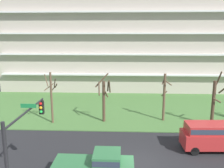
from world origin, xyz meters
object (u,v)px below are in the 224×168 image
tree_left (104,98)px  traffic_signal_mast (23,140)px  tree_center (164,97)px  pickup_green_near_left (97,165)px  tree_right (214,101)px  van_red_center_left (214,135)px  tree_far_left (52,96)px

tree_left → traffic_signal_mast: size_ratio=0.94×
tree_center → pickup_green_near_left: bearing=-119.0°
tree_center → pickup_green_near_left: tree_center is taller
tree_right → traffic_signal_mast: size_ratio=1.04×
tree_left → van_red_center_left: (9.69, -6.31, -1.40)m
pickup_green_near_left → van_red_center_left: van_red_center_left is taller
van_red_center_left → tree_right: bearing=-112.0°
van_red_center_left → traffic_signal_mast: size_ratio=0.92×
tree_right → traffic_signal_mast: bearing=-139.8°
tree_center → traffic_signal_mast: bearing=-125.6°
tree_far_left → tree_center: (12.33, 1.27, -0.29)m
tree_right → traffic_signal_mast: 19.75m
tree_left → van_red_center_left: tree_left is taller
tree_center → tree_left: bearing=-175.1°
tree_far_left → tree_right: (17.33, -0.06, -0.39)m
tree_center → traffic_signal_mast: size_ratio=0.94×
tree_far_left → pickup_green_near_left: size_ratio=1.05×
tree_left → tree_center: (6.69, 0.58, 0.06)m
traffic_signal_mast → tree_far_left: bearing=100.1°
pickup_green_near_left → traffic_signal_mast: 5.45m
tree_center → van_red_center_left: tree_center is taller
tree_center → tree_right: 5.17m
tree_far_left → traffic_signal_mast: bearing=-79.9°
tree_center → pickup_green_near_left: (-6.33, -11.39, -1.83)m
tree_far_left → van_red_center_left: bearing=-20.1°
tree_left → pickup_green_near_left: bearing=-88.1°
tree_left → traffic_signal_mast: (-3.36, -13.48, 1.18)m
tree_far_left → traffic_signal_mast: size_ratio=0.99×
tree_right → traffic_signal_mast: tree_right is taller
tree_far_left → van_red_center_left: 16.43m
tree_left → van_red_center_left: 11.65m
tree_left → tree_center: tree_center is taller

